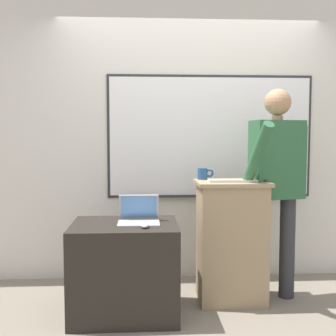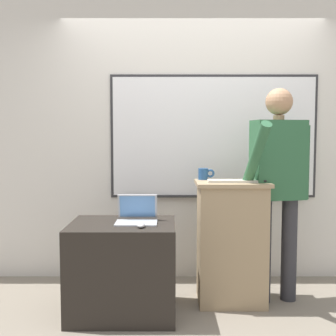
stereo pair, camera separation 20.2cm
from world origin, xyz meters
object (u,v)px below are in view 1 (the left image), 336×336
(lectern_podium, at_px, (231,241))
(computer_mouse_by_keyboard, at_px, (263,180))
(wireless_keyboard, at_px, (234,181))
(computer_mouse_by_laptop, at_px, (145,226))
(person_presenter, at_px, (277,178))
(side_desk, at_px, (125,269))
(coffee_mug, at_px, (203,174))
(laptop, at_px, (139,214))

(lectern_podium, distance_m, computer_mouse_by_keyboard, 0.58)
(wireless_keyboard, relative_size, computer_mouse_by_laptop, 4.21)
(lectern_podium, bearing_deg, person_presenter, 2.36)
(person_presenter, height_order, wireless_keyboard, person_presenter)
(person_presenter, bearing_deg, computer_mouse_by_keyboard, -158.18)
(side_desk, height_order, coffee_mug, coffee_mug)
(lectern_podium, xyz_separation_m, laptop, (-0.77, -0.18, 0.27))
(wireless_keyboard, height_order, computer_mouse_by_laptop, wireless_keyboard)
(lectern_podium, xyz_separation_m, person_presenter, (0.38, 0.02, 0.53))
(computer_mouse_by_keyboard, bearing_deg, coffee_mug, 154.18)
(laptop, xyz_separation_m, computer_mouse_by_keyboard, (1.02, 0.11, 0.25))
(computer_mouse_by_keyboard, bearing_deg, laptop, -174.02)
(computer_mouse_by_laptop, bearing_deg, wireless_keyboard, 24.40)
(computer_mouse_by_laptop, bearing_deg, computer_mouse_by_keyboard, 18.03)
(computer_mouse_by_laptop, xyz_separation_m, coffee_mug, (0.51, 0.54, 0.33))
(lectern_podium, height_order, laptop, lectern_podium)
(side_desk, height_order, wireless_keyboard, wireless_keyboard)
(computer_mouse_by_laptop, bearing_deg, coffee_mug, 46.69)
(side_desk, height_order, computer_mouse_by_laptop, computer_mouse_by_laptop)
(person_presenter, height_order, computer_mouse_by_keyboard, person_presenter)
(wireless_keyboard, bearing_deg, person_presenter, 10.79)
(wireless_keyboard, xyz_separation_m, computer_mouse_by_laptop, (-0.73, -0.33, -0.29))
(laptop, relative_size, computer_mouse_by_laptop, 3.19)
(side_desk, bearing_deg, computer_mouse_by_keyboard, 7.67)
(person_presenter, height_order, laptop, person_presenter)
(person_presenter, relative_size, coffee_mug, 12.79)
(lectern_podium, xyz_separation_m, coffee_mug, (-0.22, 0.15, 0.55))
(person_presenter, height_order, computer_mouse_by_laptop, person_presenter)
(lectern_podium, xyz_separation_m, wireless_keyboard, (0.01, -0.06, 0.51))
(lectern_podium, relative_size, wireless_keyboard, 2.41)
(coffee_mug, bearing_deg, laptop, -149.21)
(computer_mouse_by_laptop, relative_size, coffee_mug, 0.72)
(lectern_podium, relative_size, person_presenter, 0.57)
(lectern_podium, xyz_separation_m, computer_mouse_by_keyboard, (0.25, -0.07, 0.52))
(person_presenter, distance_m, laptop, 1.20)
(person_presenter, relative_size, computer_mouse_by_keyboard, 17.78)
(laptop, relative_size, wireless_keyboard, 0.76)
(lectern_podium, bearing_deg, coffee_mug, 144.92)
(computer_mouse_by_laptop, xyz_separation_m, computer_mouse_by_keyboard, (0.97, 0.32, 0.30))
(lectern_podium, bearing_deg, computer_mouse_by_keyboard, -16.25)
(side_desk, xyz_separation_m, computer_mouse_by_keyboard, (1.13, 0.15, 0.67))
(side_desk, relative_size, wireless_keyboard, 1.94)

